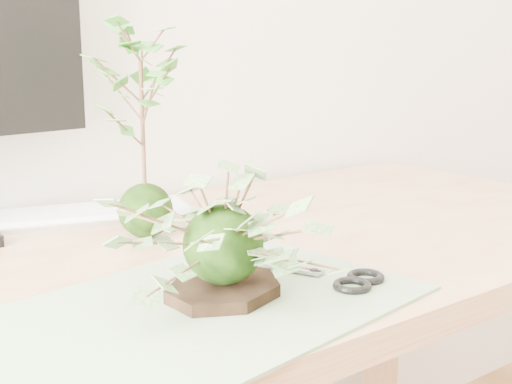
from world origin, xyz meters
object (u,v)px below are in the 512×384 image
(keyboard, at_px, (66,216))
(maple_kokedama, at_px, (141,76))
(desk, at_px, (188,312))
(ivy_kokedama, at_px, (223,207))

(keyboard, bearing_deg, maple_kokedama, -54.07)
(desk, xyz_separation_m, keyboard, (-0.06, 0.29, 0.10))
(maple_kokedama, height_order, keyboard, maple_kokedama)
(keyboard, bearing_deg, ivy_kokedama, -72.77)
(keyboard, bearing_deg, desk, -61.26)
(ivy_kokedama, xyz_separation_m, maple_kokedama, (0.06, 0.29, 0.14))
(desk, bearing_deg, ivy_kokedama, -108.10)
(ivy_kokedama, height_order, maple_kokedama, maple_kokedama)
(ivy_kokedama, relative_size, keyboard, 0.77)
(maple_kokedama, bearing_deg, ivy_kokedama, -100.76)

